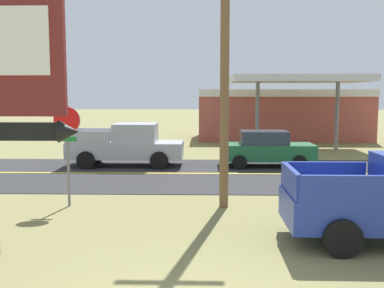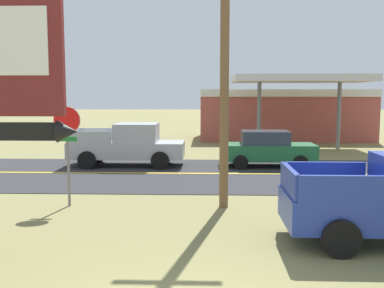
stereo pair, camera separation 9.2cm
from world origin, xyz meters
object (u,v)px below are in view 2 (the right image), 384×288
at_px(utility_pole, 225,43).
at_px(stop_sign, 67,138).
at_px(car_green_near_lane, 267,149).
at_px(gas_station, 283,112).
at_px(pickup_silver_on_road, 129,145).

bearing_deg(utility_pole, stop_sign, -179.66).
height_order(utility_pole, car_green_near_lane, utility_pole).
relative_size(gas_station, car_green_near_lane, 2.86).
relative_size(stop_sign, gas_station, 0.25).
xyz_separation_m(stop_sign, gas_station, (9.62, 20.41, -0.08)).
height_order(stop_sign, gas_station, gas_station).
distance_m(pickup_silver_on_road, car_green_near_lane, 6.34).
xyz_separation_m(stop_sign, car_green_near_lane, (6.81, 7.57, -1.20)).
height_order(stop_sign, utility_pole, utility_pole).
distance_m(utility_pole, pickup_silver_on_road, 9.37).
bearing_deg(stop_sign, car_green_near_lane, 48.02).
xyz_separation_m(utility_pole, pickup_silver_on_road, (-4.09, 7.54, -3.76)).
height_order(gas_station, pickup_silver_on_road, gas_station).
bearing_deg(gas_station, stop_sign, -115.24).
distance_m(stop_sign, gas_station, 22.57).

